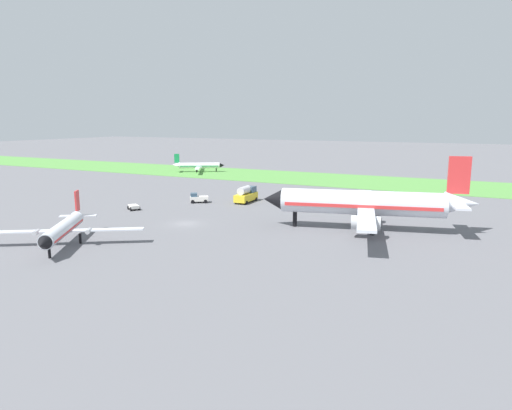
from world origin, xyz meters
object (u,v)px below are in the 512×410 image
(airplane_foreground_turboprop, at_px, (64,228))
(baggage_cart_midfield, at_px, (134,207))
(fuel_truck_by_runway, at_px, (246,194))
(airplane_taxiing_turboprop, at_px, (198,165))
(pushback_tug_near_gate, at_px, (198,198))
(airplane_midfield_jet, at_px, (366,203))

(airplane_foreground_turboprop, relative_size, baggage_cart_midfield, 6.04)
(fuel_truck_by_runway, bearing_deg, airplane_taxiing_turboprop, 40.47)
(airplane_taxiing_turboprop, bearing_deg, pushback_tug_near_gate, -87.19)
(fuel_truck_by_runway, bearing_deg, baggage_cart_midfield, 135.41)
(airplane_foreground_turboprop, height_order, pushback_tug_near_gate, airplane_foreground_turboprop)
(airplane_foreground_turboprop, bearing_deg, pushback_tug_near_gate, 150.25)
(pushback_tug_near_gate, height_order, baggage_cart_midfield, pushback_tug_near_gate)
(airplane_taxiing_turboprop, relative_size, airplane_midfield_jet, 0.55)
(pushback_tug_near_gate, bearing_deg, airplane_taxiing_turboprop, -89.52)
(airplane_midfield_jet, bearing_deg, baggage_cart_midfield, -9.10)
(pushback_tug_near_gate, bearing_deg, baggage_cart_midfield, 28.02)
(airplane_midfield_jet, relative_size, fuel_truck_by_runway, 4.71)
(fuel_truck_by_runway, bearing_deg, airplane_midfield_jet, -118.73)
(airplane_taxiing_turboprop, relative_size, airplane_foreground_turboprop, 0.96)
(pushback_tug_near_gate, relative_size, fuel_truck_by_runway, 0.60)
(airplane_taxiing_turboprop, bearing_deg, airplane_foreground_turboprop, -98.79)
(airplane_taxiing_turboprop, bearing_deg, airplane_midfield_jet, -70.33)
(pushback_tug_near_gate, xyz_separation_m, fuel_truck_by_runway, (8.21, 4.82, 0.67))
(airplane_foreground_turboprop, bearing_deg, baggage_cart_midfield, 167.14)
(airplane_foreground_turboprop, height_order, fuel_truck_by_runway, airplane_foreground_turboprop)
(airplane_midfield_jet, relative_size, airplane_foreground_turboprop, 1.75)
(airplane_foreground_turboprop, relative_size, pushback_tug_near_gate, 4.45)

